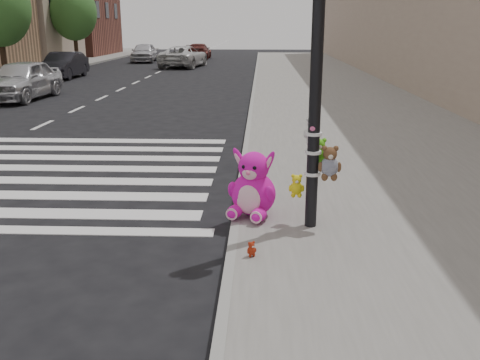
# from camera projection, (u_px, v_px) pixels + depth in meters

# --- Properties ---
(ground) EXTENTS (120.00, 120.00, 0.00)m
(ground) POSITION_uv_depth(u_px,v_px,m) (86.00, 293.00, 5.85)
(ground) COLOR black
(ground) RESTS_ON ground
(sidewalk_near) EXTENTS (7.00, 80.00, 0.14)m
(sidewalk_near) POSITION_uv_depth(u_px,v_px,m) (370.00, 125.00, 15.23)
(sidewalk_near) COLOR slate
(sidewalk_near) RESTS_ON ground
(curb_edge) EXTENTS (0.12, 80.00, 0.15)m
(curb_edge) POSITION_uv_depth(u_px,v_px,m) (249.00, 124.00, 15.36)
(curb_edge) COLOR gray
(curb_edge) RESTS_ON ground
(bld_far_e) EXTENTS (6.00, 10.00, 9.00)m
(bld_far_e) POSITION_uv_depth(u_px,v_px,m) (74.00, 6.00, 49.32)
(bld_far_e) COLOR brown
(bld_far_e) RESTS_ON ground
(signal_pole) EXTENTS (0.69, 0.49, 4.00)m
(signal_pole) POSITION_uv_depth(u_px,v_px,m) (317.00, 110.00, 6.99)
(signal_pole) COLOR black
(signal_pole) RESTS_ON sidewalk_near
(tree_far_c) EXTENTS (3.20, 3.20, 5.44)m
(tree_far_c) POSITION_uv_depth(u_px,v_px,m) (73.00, 12.00, 36.92)
(tree_far_c) COLOR #382619
(tree_far_c) RESTS_ON sidewalk_far
(pink_bunny) EXTENTS (0.81, 0.89, 1.01)m
(pink_bunny) POSITION_uv_depth(u_px,v_px,m) (253.00, 189.00, 7.71)
(pink_bunny) COLOR #E513B0
(pink_bunny) RESTS_ON sidewalk_near
(red_teddy) EXTENTS (0.16, 0.15, 0.19)m
(red_teddy) POSITION_uv_depth(u_px,v_px,m) (251.00, 249.00, 6.42)
(red_teddy) COLOR #A12610
(red_teddy) RESTS_ON sidewalk_near
(car_silver_far) EXTENTS (1.98, 4.55, 1.53)m
(car_silver_far) POSITION_uv_depth(u_px,v_px,m) (22.00, 80.00, 20.78)
(car_silver_far) COLOR silver
(car_silver_far) RESTS_ON ground
(car_dark_far) EXTENTS (1.50, 4.26, 1.40)m
(car_dark_far) POSITION_uv_depth(u_px,v_px,m) (64.00, 65.00, 29.08)
(car_dark_far) COLOR black
(car_dark_far) RESTS_ON ground
(car_white_near) EXTENTS (3.08, 5.47, 1.44)m
(car_white_near) POSITION_uv_depth(u_px,v_px,m) (184.00, 57.00, 36.72)
(car_white_near) COLOR silver
(car_white_near) RESTS_ON ground
(car_maroon_near) EXTENTS (1.83, 4.48, 1.30)m
(car_maroon_near) POSITION_uv_depth(u_px,v_px,m) (199.00, 51.00, 45.50)
(car_maroon_near) COLOR #5A1E19
(car_maroon_near) RESTS_ON ground
(car_silver_deep) EXTENTS (2.08, 4.47, 1.48)m
(car_silver_deep) POSITION_uv_depth(u_px,v_px,m) (144.00, 52.00, 41.75)
(car_silver_deep) COLOR silver
(car_silver_deep) RESTS_ON ground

